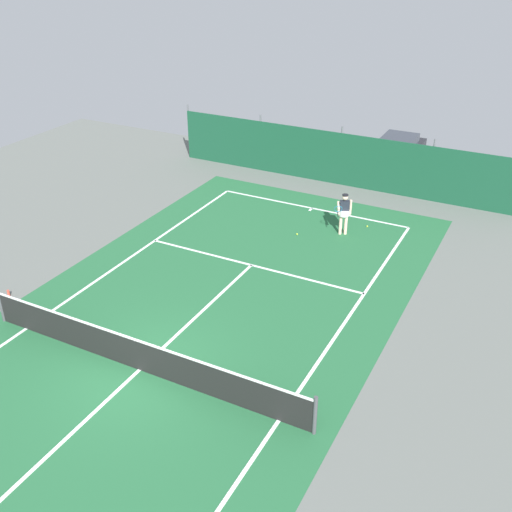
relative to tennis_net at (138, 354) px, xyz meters
name	(u,v)px	position (x,y,z in m)	size (l,w,h in m)	color
ground_plane	(140,370)	(0.00, 0.00, -0.51)	(36.00, 36.00, 0.00)	slate
court_surface	(140,370)	(0.00, 0.00, -0.51)	(11.02, 26.60, 0.01)	#236038
tennis_net	(138,354)	(0.00, 0.00, 0.00)	(10.12, 0.10, 1.10)	black
back_fence	(343,167)	(0.00, 15.51, 0.16)	(16.30, 0.98, 2.70)	#14472D
tennis_player	(344,211)	(1.98, 10.18, 0.45)	(0.56, 0.83, 1.64)	beige
tennis_ball_near_player	(367,226)	(2.63, 11.22, -0.48)	(0.07, 0.07, 0.07)	#CCDB33
tennis_ball_midcourt	(297,234)	(0.45, 9.32, -0.48)	(0.07, 0.07, 0.07)	#CCDB33
parked_car	(398,153)	(1.84, 18.03, 0.33)	(2.05, 4.22, 1.68)	black
water_bottle	(9,293)	(-5.93, 1.03, -0.39)	(0.08, 0.08, 0.24)	#D84C38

